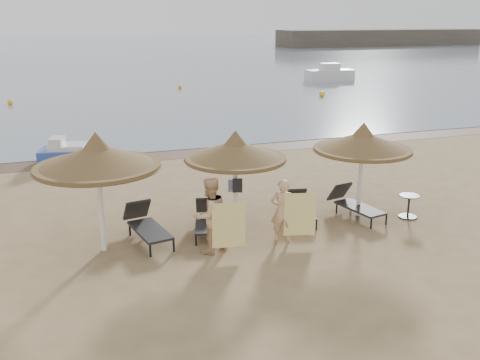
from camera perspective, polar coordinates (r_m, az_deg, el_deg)
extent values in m
plane|color=#9A7E54|center=(12.96, 0.31, -7.09)|extent=(160.00, 160.00, 0.00)
cube|color=slate|center=(91.43, -16.53, 13.03)|extent=(200.00, 140.00, 0.03)
cube|color=brown|center=(21.60, -7.77, 2.69)|extent=(200.00, 1.60, 0.01)
cube|color=brown|center=(108.59, 14.77, 14.47)|extent=(40.00, 8.00, 3.00)
cube|color=silver|center=(46.86, 9.51, 10.92)|extent=(4.00, 1.60, 1.00)
cube|color=silver|center=(46.79, 9.56, 11.83)|extent=(1.50, 1.00, 0.60)
cylinder|color=white|center=(12.78, -14.58, -2.97)|extent=(0.12, 0.12, 2.08)
cone|color=brown|center=(12.42, -15.01, 2.51)|extent=(2.88, 2.88, 0.55)
cone|color=brown|center=(12.35, -15.13, 3.98)|extent=(0.69, 0.69, 0.45)
cylinder|color=brown|center=(12.49, -14.92, 1.36)|extent=(2.82, 2.82, 0.10)
cylinder|color=white|center=(13.77, -0.48, -1.38)|extent=(0.11, 0.11, 1.89)
cone|color=brown|center=(13.45, -0.49, 3.24)|extent=(2.61, 2.61, 0.50)
cone|color=brown|center=(13.39, -0.50, 4.48)|extent=(0.63, 0.63, 0.41)
cylinder|color=brown|center=(13.51, -0.49, 2.28)|extent=(2.56, 2.56, 0.09)
cylinder|color=white|center=(14.96, 12.67, -0.25)|extent=(0.11, 0.11, 1.92)
cone|color=brown|center=(14.66, 12.96, 4.08)|extent=(2.65, 2.65, 0.50)
cone|color=brown|center=(14.60, 13.04, 5.23)|extent=(0.64, 0.64, 0.41)
cylinder|color=brown|center=(14.72, 12.90, 3.18)|extent=(2.59, 2.59, 0.09)
cylinder|color=black|center=(12.53, -9.54, -7.48)|extent=(0.05, 0.05, 0.29)
cylinder|color=black|center=(12.72, -7.08, -6.99)|extent=(0.05, 0.05, 0.29)
cylinder|color=black|center=(13.79, -11.67, -5.26)|extent=(0.05, 0.05, 0.29)
cylinder|color=black|center=(13.97, -9.41, -4.85)|extent=(0.05, 0.05, 0.29)
cube|color=black|center=(13.22, -9.59, -5.32)|extent=(0.93, 1.65, 0.06)
cube|color=black|center=(13.94, -10.96, -3.12)|extent=(0.71, 0.55, 0.59)
cylinder|color=black|center=(12.99, -4.72, -6.48)|extent=(0.05, 0.05, 0.25)
cylinder|color=black|center=(12.98, -2.45, -6.44)|extent=(0.05, 0.05, 0.25)
cylinder|color=black|center=(14.16, -4.59, -4.42)|extent=(0.05, 0.05, 0.25)
cylinder|color=black|center=(14.16, -2.52, -4.39)|extent=(0.05, 0.05, 0.25)
cube|color=black|center=(13.55, -3.58, -4.71)|extent=(0.91, 1.47, 0.05)
cube|color=black|center=(14.22, -3.57, -2.70)|extent=(0.65, 0.52, 0.52)
cylinder|color=black|center=(13.89, 6.21, -4.94)|extent=(0.04, 0.04, 0.24)
cylinder|color=black|center=(14.00, 8.16, -4.83)|extent=(0.04, 0.04, 0.24)
cylinder|color=black|center=(15.00, 5.20, -3.22)|extent=(0.04, 0.04, 0.24)
cylinder|color=black|center=(15.10, 7.01, -3.14)|extent=(0.04, 0.04, 0.24)
cube|color=black|center=(14.48, 6.61, -3.39)|extent=(0.80, 1.38, 0.05)
cube|color=black|center=(15.12, 5.99, -1.65)|extent=(0.60, 0.47, 0.49)
cylinder|color=black|center=(14.35, 13.82, -4.57)|extent=(0.05, 0.05, 0.27)
cylinder|color=black|center=(14.71, 15.33, -4.13)|extent=(0.05, 0.05, 0.27)
cylinder|color=black|center=(15.26, 10.27, -3.01)|extent=(0.05, 0.05, 0.27)
cylinder|color=black|center=(15.61, 11.78, -2.64)|extent=(0.05, 0.05, 0.27)
cube|color=black|center=(14.95, 12.67, -2.92)|extent=(0.90, 1.55, 0.06)
cube|color=black|center=(15.46, 10.57, -1.20)|extent=(0.67, 0.53, 0.55)
cylinder|color=black|center=(15.46, 17.44, -3.75)|extent=(0.49, 0.49, 0.04)
cylinder|color=black|center=(15.36, 17.54, -2.70)|extent=(0.05, 0.05, 0.60)
cylinder|color=black|center=(15.27, 17.64, -1.60)|extent=(0.53, 0.53, 0.03)
imported|color=#DFB181|center=(12.31, -3.26, -3.15)|extent=(1.13, 0.93, 2.11)
imported|color=#DFB181|center=(12.95, 4.57, -2.75)|extent=(0.98, 0.79, 1.84)
cube|color=yellow|center=(12.19, -1.20, -4.85)|extent=(0.77, 0.13, 1.09)
cube|color=yellow|center=(12.94, 6.41, -3.67)|extent=(0.75, 0.21, 1.08)
cube|color=silver|center=(13.89, -0.71, -0.59)|extent=(0.27, 0.19, 0.33)
cube|color=black|center=(13.55, -0.27, -0.59)|extent=(0.26, 0.14, 0.35)
cube|color=#2C4BAF|center=(21.30, -17.82, 2.52)|extent=(2.28, 1.65, 0.51)
cube|color=silver|center=(21.23, -17.90, 3.36)|extent=(1.51, 1.30, 0.23)
cube|color=silver|center=(21.27, -18.93, 3.88)|extent=(0.64, 0.92, 0.33)
sphere|color=yellow|center=(36.66, -23.31, 7.62)|extent=(0.35, 0.35, 0.35)
sphere|color=yellow|center=(41.86, -6.42, 9.86)|extent=(0.31, 0.31, 0.31)
sphere|color=yellow|center=(37.66, 8.73, 9.05)|extent=(0.40, 0.40, 0.40)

